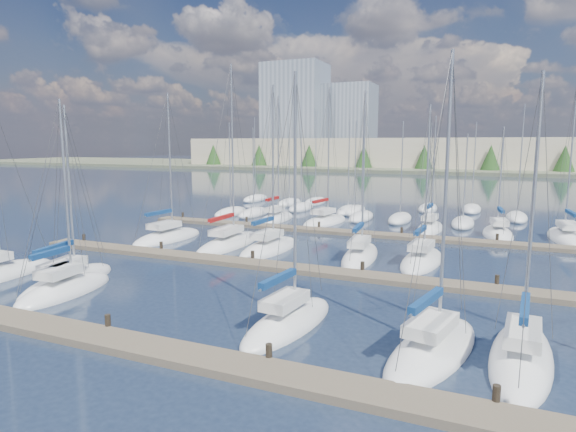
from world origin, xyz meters
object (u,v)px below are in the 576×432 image
at_px(sailboat_e, 433,349).
at_px(sailboat_k, 360,256).
at_px(sailboat_f, 521,358).
at_px(sailboat_o, 325,221).
at_px(sailboat_q, 498,234).
at_px(sailboat_h, 168,237).
at_px(sailboat_r, 566,237).
at_px(sailboat_i, 229,243).
at_px(sailboat_c, 65,290).
at_px(sailboat_j, 269,248).
at_px(sailboat_p, 430,229).
at_px(sailboat_d, 288,322).
at_px(sailboat_l, 422,261).
at_px(sailboat_b, 68,282).
at_px(sailboat_n, 276,219).

xyz_separation_m(sailboat_e, sailboat_k, (-6.92, 14.69, 0.00)).
height_order(sailboat_f, sailboat_e, sailboat_e).
distance_m(sailboat_o, sailboat_q, 16.89).
xyz_separation_m(sailboat_h, sailboat_r, (32.35, 13.98, 0.01)).
xyz_separation_m(sailboat_i, sailboat_c, (-2.06, -14.86, -0.01)).
height_order(sailboat_q, sailboat_f, sailboat_f).
relative_size(sailboat_j, sailboat_k, 1.06).
distance_m(sailboat_p, sailboat_e, 28.83).
bearing_deg(sailboat_q, sailboat_c, -135.28).
bearing_deg(sailboat_d, sailboat_l, 80.63).
height_order(sailboat_r, sailboat_b, sailboat_r).
bearing_deg(sailboat_k, sailboat_i, 174.33).
bearing_deg(sailboat_c, sailboat_n, 84.70).
distance_m(sailboat_l, sailboat_c, 23.22).
bearing_deg(sailboat_c, sailboat_e, -4.80).
bearing_deg(sailboat_k, sailboat_f, -59.19).
bearing_deg(sailboat_j, sailboat_o, 93.47).
height_order(sailboat_o, sailboat_q, sailboat_o).
distance_m(sailboat_p, sailboat_d, 28.33).
relative_size(sailboat_b, sailboat_k, 0.89).
bearing_deg(sailboat_j, sailboat_q, 42.23).
bearing_deg(sailboat_b, sailboat_o, 64.31).
bearing_deg(sailboat_p, sailboat_b, -119.73).
bearing_deg(sailboat_l, sailboat_d, -101.52).
relative_size(sailboat_j, sailboat_f, 1.15).
relative_size(sailboat_o, sailboat_i, 0.96).
height_order(sailboat_p, sailboat_b, sailboat_p).
height_order(sailboat_o, sailboat_j, sailboat_o).
distance_m(sailboat_c, sailboat_k, 19.80).
height_order(sailboat_h, sailboat_f, sailboat_h).
bearing_deg(sailboat_h, sailboat_f, -23.14).
xyz_separation_m(sailboat_i, sailboat_e, (18.09, -14.82, -0.00)).
distance_m(sailboat_j, sailboat_e, 20.33).
xyz_separation_m(sailboat_o, sailboat_p, (10.81, -0.01, -0.00)).
bearing_deg(sailboat_b, sailboat_p, 45.50).
distance_m(sailboat_r, sailboat_k, 20.54).
distance_m(sailboat_o, sailboat_f, 33.14).
height_order(sailboat_j, sailboat_f, sailboat_j).
xyz_separation_m(sailboat_h, sailboat_l, (21.86, 0.23, 0.00)).
distance_m(sailboat_b, sailboat_e, 21.32).
relative_size(sailboat_o, sailboat_b, 1.31).
xyz_separation_m(sailboat_i, sailboat_f, (21.34, -14.22, -0.01)).
height_order(sailboat_i, sailboat_l, sailboat_i).
relative_size(sailboat_d, sailboat_c, 1.06).
bearing_deg(sailboat_b, sailboat_e, -15.02).
bearing_deg(sailboat_r, sailboat_n, 176.91).
xyz_separation_m(sailboat_h, sailboat_b, (3.12, -13.64, -0.00)).
distance_m(sailboat_p, sailboat_f, 28.83).
distance_m(sailboat_p, sailboat_j, 17.63).
relative_size(sailboat_l, sailboat_c, 1.02).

